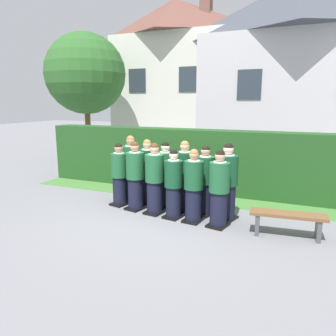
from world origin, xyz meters
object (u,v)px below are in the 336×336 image
student_front_row_0 (119,176)px  student_rear_row_3 (185,178)px  student_rear_row_2 (165,176)px  student_rear_row_4 (205,182)px  student_rear_row_5 (227,184)px  student_front_row_5 (219,191)px  student_front_row_4 (194,188)px  student_rear_row_0 (131,170)px  student_front_row_2 (155,180)px  student_front_row_1 (135,177)px  student_rear_row_1 (147,173)px  student_front_row_3 (174,186)px  wooden_bench (288,219)px

student_front_row_0 → student_rear_row_3: (1.64, 0.25, 0.05)m
student_rear_row_2 → student_rear_row_3: bearing=-8.7°
student_rear_row_4 → student_rear_row_5: size_ratio=0.94×
student_front_row_5 → student_rear_row_2: bearing=153.3°
student_front_row_0 → student_front_row_4: size_ratio=0.99×
student_rear_row_0 → student_rear_row_3: bearing=-8.2°
student_front_row_2 → student_front_row_0: bearing=168.0°
student_front_row_4 → student_rear_row_5: 0.75m
student_rear_row_0 → student_rear_row_5: 2.68m
student_rear_row_0 → student_rear_row_2: bearing=-7.9°
student_front_row_1 → student_front_row_5: bearing=-8.4°
student_front_row_5 → student_rear_row_1: bearing=157.4°
student_front_row_0 → student_front_row_1: student_front_row_1 is taller
student_front_row_3 → student_front_row_4: student_front_row_4 is taller
student_front_row_2 → student_rear_row_3: (0.56, 0.47, 0.01)m
student_rear_row_5 → student_rear_row_3: bearing=168.5°
student_front_row_5 → student_rear_row_3: student_rear_row_3 is taller
student_front_row_4 → student_rear_row_1: size_ratio=0.97×
student_rear_row_3 → student_rear_row_4: 0.54m
student_front_row_5 → student_rear_row_5: (0.06, 0.48, 0.04)m
student_front_row_1 → student_rear_row_2: (0.58, 0.46, -0.02)m
student_rear_row_4 → wooden_bench: bearing=-18.3°
student_rear_row_1 → student_rear_row_4: student_rear_row_1 is taller
student_front_row_3 → student_rear_row_0: size_ratio=0.90×
student_front_row_3 → student_front_row_5: (1.06, -0.12, 0.03)m
student_front_row_3 → student_rear_row_0: (-1.52, 0.80, 0.08)m
student_front_row_3 → student_front_row_4: 0.49m
student_rear_row_1 → student_rear_row_4: size_ratio=1.02×
student_front_row_1 → student_front_row_4: bearing=-8.9°
student_front_row_0 → student_front_row_5: bearing=-9.6°
student_front_row_3 → student_rear_row_2: size_ratio=0.96×
student_rear_row_1 → student_rear_row_2: bearing=-9.3°
student_front_row_0 → student_rear_row_2: (1.11, 0.33, 0.02)m
student_front_row_5 → student_rear_row_0: 2.74m
student_front_row_5 → student_rear_row_5: bearing=83.2°
student_rear_row_0 → student_rear_row_4: 2.13m
student_front_row_2 → student_rear_row_2: size_ratio=1.02×
student_front_row_2 → student_rear_row_0: student_rear_row_0 is taller
student_rear_row_3 → student_front_row_1: bearing=-161.0°
student_front_row_5 → student_rear_row_5: size_ratio=0.95×
student_front_row_1 → student_rear_row_4: bearing=9.7°
student_front_row_5 → student_rear_row_3: 1.23m
student_front_row_0 → student_rear_row_0: (0.07, 0.47, 0.07)m
student_front_row_5 → wooden_bench: 1.42m
student_front_row_0 → student_front_row_5: student_front_row_5 is taller
student_front_row_5 → student_rear_row_1: size_ratio=0.98×
student_front_row_0 → student_rear_row_1: 0.71m
student_front_row_3 → student_rear_row_0: bearing=152.4°
student_front_row_3 → wooden_bench: 2.45m
student_front_row_3 → student_rear_row_2: (-0.48, 0.65, 0.03)m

